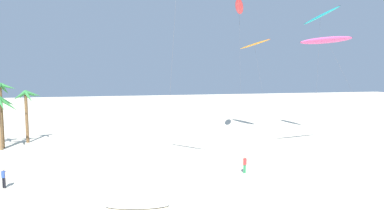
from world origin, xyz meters
TOP-DOWN VIEW (x-y plane):
  - palm_tree_1 at (-14.87, 42.82)m, footprint 3.50×3.52m
  - palm_tree_3 at (-12.49, 46.05)m, footprint 3.93×3.57m
  - flying_kite_0 at (23.44, 28.86)m, footprint 8.04×9.77m
  - flying_kite_1 at (18.01, 42.23)m, footprint 4.78×9.68m
  - flying_kite_2 at (22.29, 45.76)m, footprint 2.45×11.01m
  - flying_kite_4 at (30.23, 39.50)m, footprint 3.35×9.08m
  - grounded_kite_0 at (-0.26, 18.28)m, footprint 4.80×2.37m
  - person_foreground_walker at (-10.64, 25.46)m, footprint 0.46×0.32m
  - person_near_left at (10.80, 23.94)m, footprint 0.50×0.24m

SIDE VIEW (x-z plane):
  - grounded_kite_0 at x=-0.26m, z-range 0.00..0.32m
  - person_near_left at x=10.80m, z-range 0.08..1.77m
  - person_foreground_walker at x=-10.64m, z-range 0.09..1.81m
  - palm_tree_3 at x=-12.49m, z-range 2.25..9.68m
  - palm_tree_1 at x=-14.87m, z-range 2.57..11.15m
  - flying_kite_0 at x=23.44m, z-range 6.38..20.91m
  - flying_kite_2 at x=22.29m, z-range 6.91..22.23m
  - flying_kite_4 at x=30.23m, z-range 8.73..28.26m
  - flying_kite_1 at x=18.01m, z-range 9.52..29.87m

